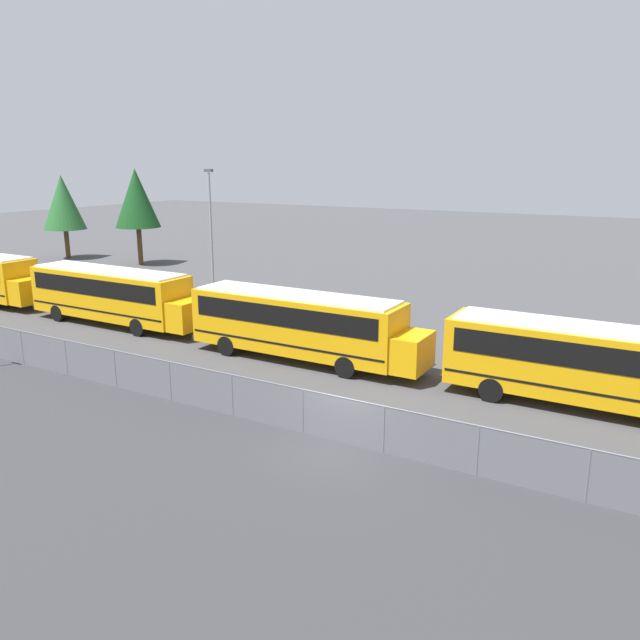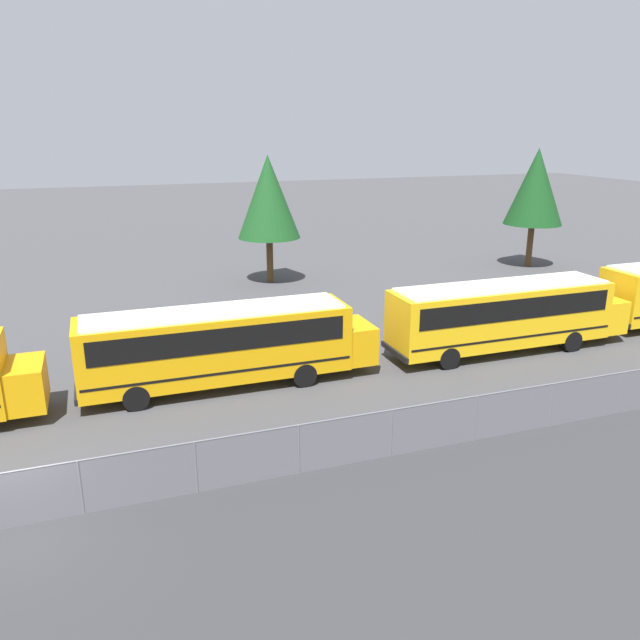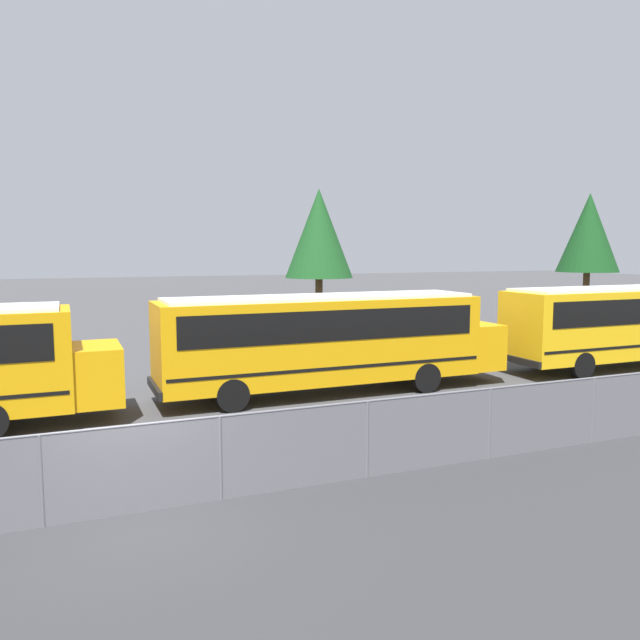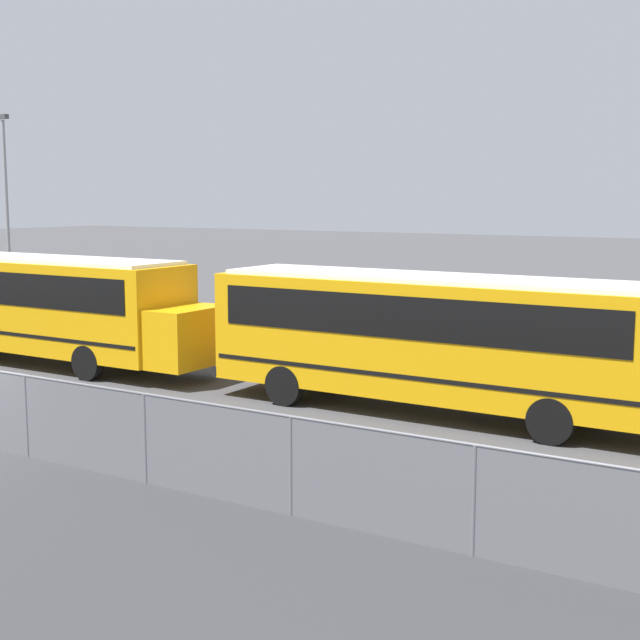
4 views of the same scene
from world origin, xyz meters
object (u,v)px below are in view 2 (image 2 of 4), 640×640
at_px(tree_0, 268,197).
at_px(tree_2, 536,187).
at_px(school_bus_4, 505,312).
at_px(school_bus_3, 223,341).

distance_m(tree_0, tree_2, 19.37).
xyz_separation_m(school_bus_4, tree_0, (-6.52, 16.57, 3.69)).
bearing_deg(tree_2, school_bus_3, -150.43).
height_order(tree_0, tree_2, tree_2).
relative_size(school_bus_3, tree_2, 1.39).
xyz_separation_m(school_bus_4, tree_2, (12.77, 14.83, 3.89)).
relative_size(school_bus_4, tree_0, 1.43).
height_order(school_bus_3, tree_0, tree_0).
bearing_deg(school_bus_3, tree_0, 68.73).
bearing_deg(school_bus_3, school_bus_4, -1.28).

